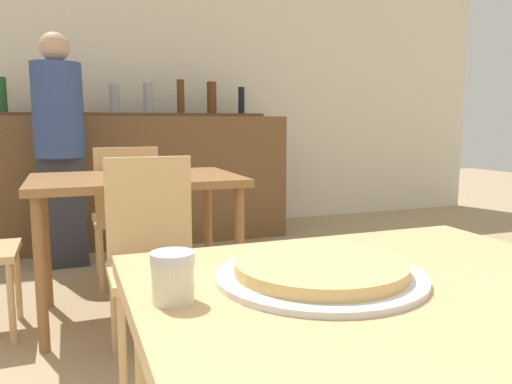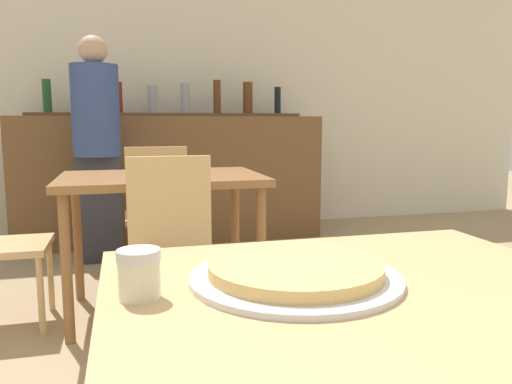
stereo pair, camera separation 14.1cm
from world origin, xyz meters
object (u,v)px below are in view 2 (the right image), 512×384
Objects in this scene: chair_far_side_front at (172,245)px; pizza_tray at (295,272)px; person_standing at (97,142)px; chair_far_side_back at (157,206)px; cheese_shaker at (139,274)px.

pizza_tray is (0.11, -1.32, 0.26)m from chair_far_side_front.
person_standing reaches higher than chair_far_side_front.
cheese_shaker is at bearing 85.79° from chair_far_side_back.
chair_far_side_back reaches higher than pizza_tray.
chair_far_side_back reaches higher than cheese_shaker.
chair_far_side_front reaches higher than pizza_tray.
chair_far_side_back is at bearing 85.79° from cheese_shaker.
person_standing is (-0.38, 1.68, 0.39)m from chair_far_side_front.
chair_far_side_front is 1.00× the size of chair_far_side_back.
chair_far_side_back is (0.00, 1.06, 0.00)m from chair_far_side_front.
cheese_shaker is (-0.18, -1.34, 0.29)m from chair_far_side_front.
person_standing reaches higher than pizza_tray.
chair_far_side_front is 1.06m from chair_far_side_back.
pizza_tray is 0.24× the size of person_standing.
cheese_shaker is at bearing -86.16° from person_standing.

